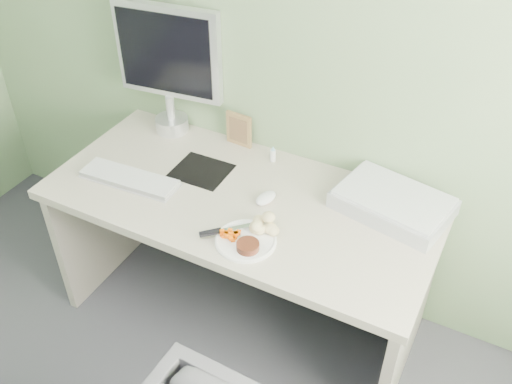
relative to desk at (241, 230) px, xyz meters
The scene contains 14 objects.
wall_back 0.89m from the desk, 90.00° to the left, with size 3.50×3.50×0.00m, color gray.
desk is the anchor object (origin of this frame).
plate 0.33m from the desk, 57.23° to the right, with size 0.23×0.23×0.01m, color white.
steak 0.38m from the desk, 56.54° to the right, with size 0.08×0.08×0.03m, color black.
potato_pile 0.33m from the desk, 42.86° to the right, with size 0.10×0.08×0.06m, color tan.
carrot_heap 0.34m from the desk, 70.32° to the right, with size 0.06×0.05×0.04m, color #FF5E05.
steak_knife 0.32m from the desk, 80.04° to the right, with size 0.17×0.17×0.02m.
mousepad 0.31m from the desk, 162.26° to the left, with size 0.23×0.21×0.00m, color black.
keyboard 0.52m from the desk, 165.07° to the right, with size 0.42×0.12×0.02m, color white.
computer_mouse 0.23m from the desk, 10.71° to the left, with size 0.06×0.10×0.04m, color white.
photo_frame 0.47m from the desk, 119.81° to the left, with size 0.13×0.01×0.16m, color olive.
eyedrop_bottle 0.36m from the desk, 89.47° to the left, with size 0.03×0.03×0.07m.
scanner 0.64m from the desk, 19.46° to the left, with size 0.43×0.29×0.07m, color #A3A7AA.
monitor 0.81m from the desk, 149.30° to the left, with size 0.50×0.15×0.60m.
Camera 1 is at (0.89, 0.05, 2.19)m, focal length 40.00 mm.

